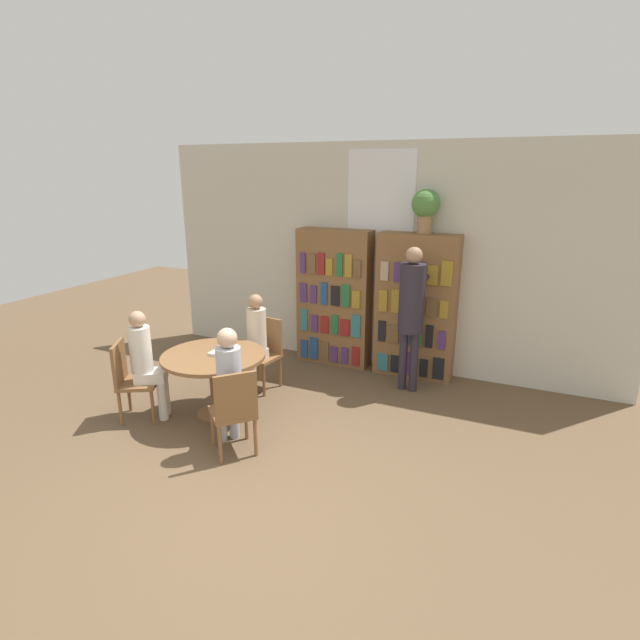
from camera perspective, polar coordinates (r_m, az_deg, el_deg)
The scene contains 14 objects.
ground_plane at distance 4.43m, azimuth -8.45°, elevation -20.09°, with size 16.00×16.00×0.00m, color brown.
wall_back at distance 6.79m, azimuth 6.82°, elevation 7.02°, with size 6.40×0.07×3.00m.
bookshelf_left at distance 6.92m, azimuth 1.64°, elevation 2.52°, with size 1.03×0.34×1.89m.
bookshelf_right at distance 6.58m, azimuth 10.89°, elevation 1.47°, with size 1.03×0.34×1.89m.
flower_vase at distance 6.36m, azimuth 11.99°, elevation 12.56°, with size 0.35×0.35×0.54m.
reading_table at distance 5.60m, azimuth -12.01°, elevation -5.10°, with size 1.13×1.13×0.72m.
chair_near_camera at distance 5.82m, azimuth -20.85°, elevation -6.08°, with size 0.54×0.54×0.88m.
chair_left_side at distance 6.28m, azimuth -6.38°, elevation -3.39°, with size 0.44×0.44×0.88m.
chair_far_side at distance 4.83m, azimuth -9.79°, elevation -9.95°, with size 0.57×0.57×0.88m.
seated_reader_left at distance 6.08m, azimuth -7.49°, elevation -2.16°, with size 0.27×0.37×1.23m.
seated_reader_right at distance 4.91m, azimuth -10.41°, elevation -6.84°, with size 0.40×0.39×1.25m.
seated_reader_back at distance 5.71m, azimuth -19.25°, elevation -4.31°, with size 0.39×0.36×1.23m.
librarian_standing at distance 6.05m, azimuth 10.43°, elevation 1.74°, with size 0.30×0.57×1.79m.
open_book_on_table at distance 5.53m, azimuth -11.20°, elevation -3.75°, with size 0.24×0.18×0.03m.
Camera 1 is at (1.99, -2.94, 2.65)m, focal length 28.00 mm.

